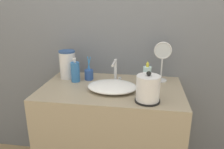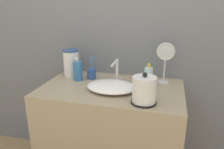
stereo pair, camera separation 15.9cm
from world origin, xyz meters
The scene contains 10 objects.
wall_back centered at (0.00, 0.65, 1.30)m, with size 6.00×0.04×2.60m.
vanity_counter centered at (0.00, 0.32, 0.43)m, with size 1.05×0.63×0.87m.
sink_basin centered at (0.01, 0.26, 0.89)m, with size 0.36×0.28×0.05m.
faucet centered at (0.02, 0.41, 0.98)m, with size 0.06×0.17×0.19m.
electric_kettle centered at (0.26, 0.11, 0.95)m, with size 0.16×0.16×0.20m.
toothbrush_cup centered at (-0.21, 0.46, 0.91)m, with size 0.07×0.07×0.20m.
lotion_bottle centered at (-0.30, 0.40, 0.95)m, with size 0.07×0.07×0.19m.
shampoo_bottle centered at (0.26, 0.42, 0.94)m, with size 0.06×0.06×0.19m.
vanity_mirror centered at (0.37, 0.51, 1.05)m, with size 0.14×0.09×0.32m.
water_pitcher centered at (-0.39, 0.47, 0.98)m, with size 0.13×0.13×0.23m.
Camera 2 is at (0.39, -1.14, 1.47)m, focal length 35.00 mm.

